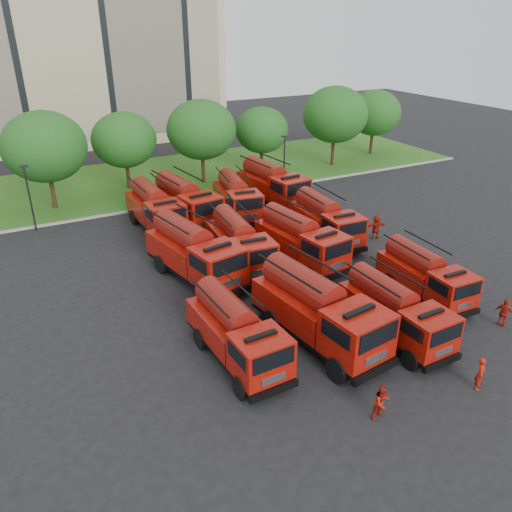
{
  "coord_description": "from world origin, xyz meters",
  "views": [
    {
      "loc": [
        -11.38,
        -21.96,
        14.85
      ],
      "look_at": [
        1.16,
        2.09,
        1.8
      ],
      "focal_mm": 35.0,
      "sensor_mm": 36.0,
      "label": 1
    }
  ],
  "objects_px": {
    "fire_truck_4": "(194,252)",
    "fire_truck_10": "(237,197)",
    "fire_truck_11": "(272,184)",
    "fire_truck_8": "(155,208)",
    "firefighter_4": "(259,280)",
    "fire_truck_9": "(185,202)",
    "firefighter_5": "(375,238)",
    "fire_truck_6": "(300,240)",
    "firefighter_0": "(477,388)",
    "fire_truck_1": "(318,310)",
    "fire_truck_5": "(240,243)",
    "firefighter_2": "(501,326)",
    "fire_truck_2": "(395,311)",
    "fire_truck_7": "(325,220)",
    "firefighter_3": "(394,278)",
    "fire_truck_3": "(425,275)",
    "firefighter_1": "(380,417)",
    "fire_truck_0": "(236,332)"
  },
  "relations": [
    {
      "from": "fire_truck_6",
      "to": "firefighter_1",
      "type": "bearing_deg",
      "value": -116.33
    },
    {
      "from": "fire_truck_0",
      "to": "fire_truck_7",
      "type": "relative_size",
      "value": 0.96
    },
    {
      "from": "fire_truck_10",
      "to": "firefighter_4",
      "type": "relative_size",
      "value": 4.02
    },
    {
      "from": "firefighter_0",
      "to": "firefighter_1",
      "type": "distance_m",
      "value": 5.07
    },
    {
      "from": "fire_truck_3",
      "to": "fire_truck_9",
      "type": "relative_size",
      "value": 0.8
    },
    {
      "from": "fire_truck_6",
      "to": "firefighter_0",
      "type": "height_order",
      "value": "fire_truck_6"
    },
    {
      "from": "fire_truck_7",
      "to": "firefighter_3",
      "type": "distance_m",
      "value": 7.1
    },
    {
      "from": "fire_truck_7",
      "to": "fire_truck_11",
      "type": "height_order",
      "value": "fire_truck_11"
    },
    {
      "from": "fire_truck_2",
      "to": "fire_truck_8",
      "type": "xyz_separation_m",
      "value": [
        -6.33,
        19.52,
        0.19
      ]
    },
    {
      "from": "fire_truck_9",
      "to": "fire_truck_11",
      "type": "distance_m",
      "value": 8.32
    },
    {
      "from": "fire_truck_2",
      "to": "fire_truck_6",
      "type": "distance_m",
      "value": 9.48
    },
    {
      "from": "fire_truck_5",
      "to": "fire_truck_0",
      "type": "bearing_deg",
      "value": -111.64
    },
    {
      "from": "fire_truck_9",
      "to": "firefighter_1",
      "type": "bearing_deg",
      "value": -98.48
    },
    {
      "from": "firefighter_2",
      "to": "fire_truck_1",
      "type": "bearing_deg",
      "value": 45.6
    },
    {
      "from": "fire_truck_10",
      "to": "fire_truck_5",
      "type": "bearing_deg",
      "value": -104.65
    },
    {
      "from": "fire_truck_2",
      "to": "firefighter_2",
      "type": "xyz_separation_m",
      "value": [
        5.83,
        -1.96,
        -1.51
      ]
    },
    {
      "from": "fire_truck_5",
      "to": "firefighter_2",
      "type": "xyz_separation_m",
      "value": [
        9.23,
        -12.79,
        -1.65
      ]
    },
    {
      "from": "fire_truck_10",
      "to": "fire_truck_9",
      "type": "bearing_deg",
      "value": -175.58
    },
    {
      "from": "fire_truck_6",
      "to": "fire_truck_9",
      "type": "distance_m",
      "value": 10.95
    },
    {
      "from": "fire_truck_11",
      "to": "firefighter_1",
      "type": "distance_m",
      "value": 26.22
    },
    {
      "from": "fire_truck_0",
      "to": "fire_truck_4",
      "type": "relative_size",
      "value": 0.84
    },
    {
      "from": "fire_truck_5",
      "to": "fire_truck_11",
      "type": "distance_m",
      "value": 12.36
    },
    {
      "from": "fire_truck_4",
      "to": "fire_truck_11",
      "type": "xyz_separation_m",
      "value": [
        10.99,
        9.86,
        -0.03
      ]
    },
    {
      "from": "fire_truck_9",
      "to": "firefighter_5",
      "type": "relative_size",
      "value": 4.48
    },
    {
      "from": "firefighter_0",
      "to": "fire_truck_4",
      "type": "bearing_deg",
      "value": 83.98
    },
    {
      "from": "fire_truck_7",
      "to": "firefighter_2",
      "type": "distance_m",
      "value": 13.93
    },
    {
      "from": "fire_truck_1",
      "to": "firefighter_2",
      "type": "bearing_deg",
      "value": -27.12
    },
    {
      "from": "fire_truck_2",
      "to": "fire_truck_5",
      "type": "distance_m",
      "value": 11.36
    },
    {
      "from": "fire_truck_6",
      "to": "fire_truck_9",
      "type": "height_order",
      "value": "fire_truck_9"
    },
    {
      "from": "fire_truck_6",
      "to": "firefighter_4",
      "type": "height_order",
      "value": "fire_truck_6"
    },
    {
      "from": "fire_truck_3",
      "to": "fire_truck_11",
      "type": "xyz_separation_m",
      "value": [
        0.06,
        18.11,
        0.33
      ]
    },
    {
      "from": "firefighter_1",
      "to": "fire_truck_3",
      "type": "bearing_deg",
      "value": 34.87
    },
    {
      "from": "fire_truck_10",
      "to": "firefighter_0",
      "type": "height_order",
      "value": "fire_truck_10"
    },
    {
      "from": "firefighter_0",
      "to": "firefighter_3",
      "type": "height_order",
      "value": "firefighter_3"
    },
    {
      "from": "firefighter_0",
      "to": "firefighter_3",
      "type": "distance_m",
      "value": 10.41
    },
    {
      "from": "fire_truck_2",
      "to": "fire_truck_3",
      "type": "bearing_deg",
      "value": 27.26
    },
    {
      "from": "firefighter_4",
      "to": "fire_truck_11",
      "type": "bearing_deg",
      "value": -84.88
    },
    {
      "from": "fire_truck_8",
      "to": "firefighter_4",
      "type": "bearing_deg",
      "value": -76.0
    },
    {
      "from": "fire_truck_0",
      "to": "fire_truck_4",
      "type": "distance_m",
      "value": 8.68
    },
    {
      "from": "fire_truck_7",
      "to": "fire_truck_5",
      "type": "bearing_deg",
      "value": -169.5
    },
    {
      "from": "fire_truck_0",
      "to": "fire_truck_3",
      "type": "xyz_separation_m",
      "value": [
        12.18,
        0.34,
        -0.11
      ]
    },
    {
      "from": "fire_truck_2",
      "to": "fire_truck_9",
      "type": "bearing_deg",
      "value": 100.13
    },
    {
      "from": "fire_truck_1",
      "to": "firefighter_0",
      "type": "relative_size",
      "value": 5.16
    },
    {
      "from": "fire_truck_2",
      "to": "fire_truck_4",
      "type": "relative_size",
      "value": 0.8
    },
    {
      "from": "fire_truck_8",
      "to": "firefighter_1",
      "type": "xyz_separation_m",
      "value": [
        2.01,
        -23.75,
        -1.7
      ]
    },
    {
      "from": "fire_truck_4",
      "to": "fire_truck_10",
      "type": "xyz_separation_m",
      "value": [
        7.01,
        8.58,
        -0.18
      ]
    },
    {
      "from": "fire_truck_4",
      "to": "fire_truck_10",
      "type": "height_order",
      "value": "fire_truck_4"
    },
    {
      "from": "fire_truck_1",
      "to": "firefighter_1",
      "type": "bearing_deg",
      "value": -104.05
    },
    {
      "from": "fire_truck_6",
      "to": "firefighter_4",
      "type": "relative_size",
      "value": 4.09
    },
    {
      "from": "fire_truck_5",
      "to": "fire_truck_6",
      "type": "xyz_separation_m",
      "value": [
        3.76,
        -1.36,
        0.02
      ]
    }
  ]
}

